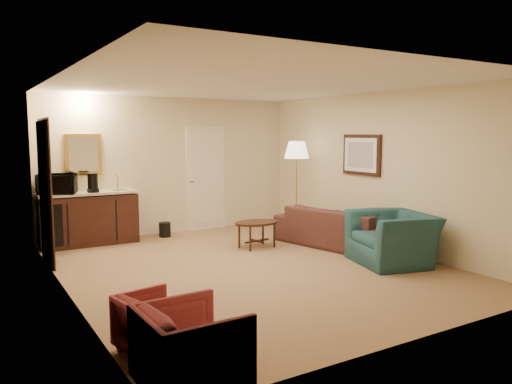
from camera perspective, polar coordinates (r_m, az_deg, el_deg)
ground at (r=7.29m, az=-0.62°, el=-8.55°), size 6.00×6.00×0.00m
room_walls at (r=7.66m, az=-4.19°, el=5.19°), size 5.02×6.01×2.61m
wetbar_cabinet at (r=9.11m, az=-18.55°, el=-2.86°), size 1.64×0.58×0.92m
sofa at (r=8.58m, az=9.52°, el=-3.29°), size 1.15×2.36×0.89m
teal_armchair at (r=7.64m, az=15.32°, el=-4.17°), size 1.03×1.31×1.01m
rose_chair_near at (r=4.60m, az=-11.50°, el=-14.18°), size 0.62×0.65×0.58m
rose_chair_far at (r=3.88m, az=-7.38°, el=-16.94°), size 0.69×0.73×0.74m
coffee_table at (r=8.42m, az=0.09°, el=-4.89°), size 0.83×0.61×0.45m
floor_lamp at (r=9.60m, az=4.63°, el=0.54°), size 0.58×0.58×1.78m
waste_bin at (r=9.47m, az=-10.38°, el=-4.25°), size 0.24×0.24×0.27m
microwave at (r=8.90m, az=-21.81°, el=1.11°), size 0.68×0.51×0.41m
coffee_maker at (r=8.92m, az=-18.15°, el=1.00°), size 0.22×0.22×0.32m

